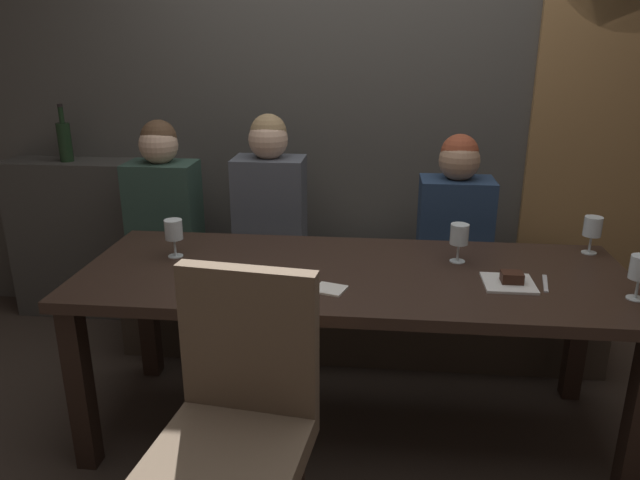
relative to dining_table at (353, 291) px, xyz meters
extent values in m
plane|color=#382D26|center=(0.00, 0.00, -0.65)|extent=(9.00, 9.00, 0.00)
cube|color=#4C4944|center=(0.00, 1.22, 0.85)|extent=(6.00, 0.12, 3.00)
cube|color=olive|center=(1.35, 1.15, 0.40)|extent=(0.90, 0.05, 2.10)
cube|color=#413E3A|center=(-1.55, 1.04, -0.18)|extent=(1.10, 0.28, 0.95)
cube|color=black|center=(-1.03, -0.35, -0.30)|extent=(0.08, 0.08, 0.69)
cube|color=black|center=(1.03, -0.35, -0.30)|extent=(0.08, 0.08, 0.69)
cube|color=black|center=(-1.03, 0.35, -0.30)|extent=(0.08, 0.08, 0.69)
cube|color=black|center=(1.03, 0.35, -0.30)|extent=(0.08, 0.08, 0.69)
cube|color=#302119|center=(0.00, 0.00, 0.07)|extent=(2.20, 0.84, 0.04)
cube|color=#40352A|center=(0.00, 0.70, -0.48)|extent=(2.50, 0.40, 0.35)
cube|color=brown|center=(0.00, 0.70, -0.25)|extent=(2.50, 0.44, 0.10)
cylinder|color=#302119|center=(-0.50, -0.62, -0.44)|extent=(0.04, 0.04, 0.42)
cube|color=brown|center=(-0.32, -0.80, -0.19)|extent=(0.49, 0.49, 0.08)
cube|color=brown|center=(-0.30, -0.61, 0.09)|extent=(0.44, 0.11, 0.48)
cube|color=#2D473D|center=(-1.04, 0.72, 0.08)|extent=(0.36, 0.24, 0.57)
sphere|color=#DBB293|center=(-1.04, 0.72, 0.46)|extent=(0.20, 0.20, 0.20)
sphere|color=brown|center=(-1.04, 0.73, 0.49)|extent=(0.18, 0.18, 0.18)
cube|color=#4C515B|center=(-0.47, 0.71, 0.10)|extent=(0.36, 0.24, 0.60)
sphere|color=#DBB293|center=(-0.47, 0.71, 0.49)|extent=(0.20, 0.20, 0.20)
sphere|color=#9E7F56|center=(-0.47, 0.72, 0.53)|extent=(0.18, 0.18, 0.18)
cube|color=navy|center=(0.48, 0.68, 0.06)|extent=(0.36, 0.24, 0.52)
sphere|color=tan|center=(0.48, 0.68, 0.41)|extent=(0.20, 0.20, 0.20)
sphere|color=brown|center=(0.48, 0.69, 0.45)|extent=(0.18, 0.18, 0.18)
cylinder|color=black|center=(-1.71, 1.02, 0.41)|extent=(0.08, 0.08, 0.22)
cylinder|color=black|center=(-1.71, 1.02, 0.56)|extent=(0.03, 0.03, 0.09)
cylinder|color=black|center=(-1.71, 1.02, 0.62)|extent=(0.03, 0.03, 0.02)
cylinder|color=silver|center=(1.02, -0.17, 0.09)|extent=(0.06, 0.06, 0.00)
cylinder|color=silver|center=(1.02, -0.17, 0.13)|extent=(0.01, 0.01, 0.07)
cylinder|color=silver|center=(1.01, 0.32, 0.09)|extent=(0.06, 0.06, 0.00)
cylinder|color=silver|center=(1.01, 0.32, 0.13)|extent=(0.01, 0.01, 0.07)
cylinder|color=silver|center=(1.01, 0.32, 0.21)|extent=(0.08, 0.08, 0.08)
cylinder|color=silver|center=(0.43, 0.15, 0.09)|extent=(0.06, 0.06, 0.00)
cylinder|color=silver|center=(0.43, 0.15, 0.13)|extent=(0.01, 0.01, 0.07)
cylinder|color=silver|center=(0.43, 0.15, 0.21)|extent=(0.08, 0.08, 0.08)
cylinder|color=silver|center=(-0.77, 0.09, 0.09)|extent=(0.06, 0.06, 0.00)
cylinder|color=silver|center=(-0.77, 0.09, 0.13)|extent=(0.01, 0.01, 0.07)
cylinder|color=silver|center=(-0.77, 0.09, 0.21)|extent=(0.08, 0.08, 0.08)
cube|color=white|center=(0.60, -0.08, 0.09)|extent=(0.19, 0.19, 0.01)
cube|color=#381E14|center=(0.61, -0.08, 0.12)|extent=(0.08, 0.06, 0.04)
cube|color=silver|center=(0.74, -0.06, 0.09)|extent=(0.05, 0.17, 0.01)
cube|color=silver|center=(-0.08, -0.20, 0.09)|extent=(0.14, 0.13, 0.01)
camera|label=1|loc=(0.10, -2.25, 0.98)|focal=33.64mm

